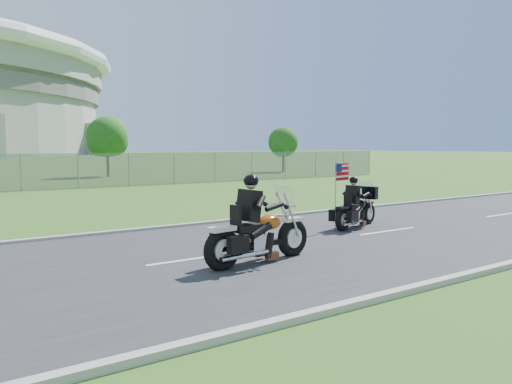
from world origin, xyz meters
TOP-DOWN VIEW (x-y plane):
  - ground at (0.00, 0.00)m, footprint 420.00×420.00m
  - road at (0.00, 0.00)m, footprint 120.00×8.00m
  - curb_north at (0.00, 4.05)m, footprint 120.00×0.18m
  - curb_south at (0.00, -4.05)m, footprint 120.00×0.18m
  - tree_fence_near at (6.04, 30.04)m, footprint 3.52×3.28m
  - tree_fence_far at (22.04, 28.03)m, footprint 3.08×2.87m
  - motorcycle_lead at (-1.11, -1.01)m, footprint 2.76×0.88m
  - motorcycle_follow at (3.76, 1.00)m, footprint 2.23×1.05m

SIDE VIEW (x-z plane):
  - ground at x=0.00m, z-range 0.00..0.00m
  - road at x=0.00m, z-range 0.00..0.04m
  - curb_north at x=0.00m, z-range -0.01..0.11m
  - curb_south at x=0.00m, z-range -0.01..0.11m
  - motorcycle_follow at x=3.76m, z-range -0.42..1.48m
  - motorcycle_lead at x=-1.11m, z-range -0.35..1.51m
  - tree_fence_far at x=22.04m, z-range 0.54..4.74m
  - tree_fence_near at x=6.04m, z-range 0.60..5.35m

